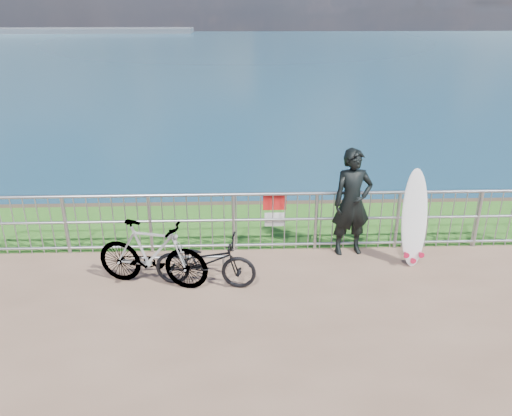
{
  "coord_description": "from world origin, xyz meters",
  "views": [
    {
      "loc": [
        -0.4,
        -6.65,
        4.24
      ],
      "look_at": [
        -0.11,
        1.2,
        1.0
      ],
      "focal_mm": 35.0,
      "sensor_mm": 36.0,
      "label": 1
    }
  ],
  "objects_px": {
    "surfer": "(352,203)",
    "bicycle_near": "(205,262)",
    "surfboard": "(414,222)",
    "bicycle_far": "(152,254)"
  },
  "relations": [
    {
      "from": "surfboard",
      "to": "bicycle_near",
      "type": "relative_size",
      "value": 1.04
    },
    {
      "from": "surfer",
      "to": "bicycle_near",
      "type": "xyz_separation_m",
      "value": [
        -2.55,
        -1.07,
        -0.55
      ]
    },
    {
      "from": "surfer",
      "to": "surfboard",
      "type": "bearing_deg",
      "value": -32.09
    },
    {
      "from": "bicycle_near",
      "to": "bicycle_far",
      "type": "bearing_deg",
      "value": 95.43
    },
    {
      "from": "bicycle_near",
      "to": "bicycle_far",
      "type": "distance_m",
      "value": 0.85
    },
    {
      "from": "bicycle_near",
      "to": "bicycle_far",
      "type": "xyz_separation_m",
      "value": [
        -0.84,
        0.05,
        0.13
      ]
    },
    {
      "from": "surfer",
      "to": "bicycle_near",
      "type": "relative_size",
      "value": 1.19
    },
    {
      "from": "bicycle_far",
      "to": "surfboard",
      "type": "bearing_deg",
      "value": -67.61
    },
    {
      "from": "surfer",
      "to": "bicycle_near",
      "type": "bearing_deg",
      "value": -165.27
    },
    {
      "from": "surfboard",
      "to": "bicycle_near",
      "type": "distance_m",
      "value": 3.61
    }
  ]
}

